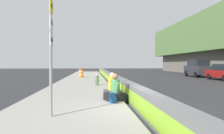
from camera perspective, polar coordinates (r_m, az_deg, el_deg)
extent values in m
plane|color=#2B2B2D|center=(8.18, 7.81, -11.37)|extent=(160.00, 160.00, 0.00)
cube|color=gray|center=(8.01, -11.38, -11.12)|extent=(80.00, 4.40, 0.14)
cube|color=slate|center=(8.10, 7.81, -8.43)|extent=(76.00, 0.44, 0.85)
cube|color=#8CC62D|center=(8.06, 6.23, -8.78)|extent=(74.48, 0.01, 0.54)
cylinder|color=gray|center=(6.99, -15.20, 2.56)|extent=(0.09, 0.09, 3.60)
cube|color=yellow|center=(7.19, -15.08, 14.60)|extent=(0.44, 0.02, 0.36)
cube|color=black|center=(7.19, -14.97, 14.61)|extent=(0.30, 0.01, 0.10)
cube|color=white|center=(7.08, -15.07, 10.67)|extent=(0.44, 0.02, 0.36)
cube|color=#1956AD|center=(7.08, -14.96, 10.68)|extent=(0.30, 0.01, 0.10)
cube|color=white|center=(7.02, -15.06, 6.65)|extent=(0.44, 0.02, 0.36)
cube|color=black|center=(7.01, -14.94, 6.65)|extent=(0.30, 0.01, 0.10)
cylinder|color=#47663D|center=(16.77, -3.80, -3.40)|extent=(0.24, 0.24, 0.72)
cone|color=gray|center=(16.75, -3.80, -1.90)|extent=(0.26, 0.26, 0.16)
cylinder|color=gray|center=(16.78, -3.21, -3.27)|extent=(0.10, 0.12, 0.10)
cylinder|color=gray|center=(16.77, -4.38, -3.28)|extent=(0.10, 0.12, 0.10)
cube|color=black|center=(9.90, 0.80, -7.48)|extent=(0.93, 1.01, 0.31)
cylinder|color=#4C8951|center=(9.84, 0.80, -4.87)|extent=(0.40, 0.40, 0.59)
sphere|color=#8E6647|center=(9.81, 0.80, -2.39)|extent=(0.26, 0.26, 0.26)
cylinder|color=#4C8951|center=(10.05, 0.30, -5.09)|extent=(0.33, 0.22, 0.52)
cylinder|color=#4C8951|center=(9.65, 1.32, -5.34)|extent=(0.33, 0.22, 0.52)
cube|color=#424247|center=(11.02, 0.08, -6.64)|extent=(0.71, 0.84, 0.31)
cylinder|color=gold|center=(10.97, 0.08, -4.30)|extent=(0.40, 0.40, 0.59)
sphere|color=beige|center=(10.94, 0.08, -2.08)|extent=(0.26, 0.26, 0.26)
cylinder|color=gold|center=(11.20, -0.02, -4.50)|extent=(0.30, 0.14, 0.52)
cylinder|color=gold|center=(10.76, 0.18, -4.72)|extent=(0.30, 0.14, 0.52)
cube|color=navy|center=(9.26, 0.11, -7.79)|extent=(0.32, 0.22, 0.40)
cube|color=navy|center=(9.29, 0.98, -8.14)|extent=(0.22, 0.06, 0.20)
cylinder|color=orange|center=(26.95, -7.83, -1.58)|extent=(0.52, 0.52, 0.95)
cylinder|color=white|center=(26.94, -7.83, -1.18)|extent=(0.54, 0.54, 0.10)
cylinder|color=white|center=(26.96, -7.83, -1.89)|extent=(0.54, 0.54, 0.10)
cube|color=maroon|center=(26.43, 26.47, -1.54)|extent=(4.55, 1.94, 0.72)
cylinder|color=black|center=(27.22, 23.28, -2.22)|extent=(0.67, 0.24, 0.66)
cylinder|color=black|center=(28.13, 26.32, -2.14)|extent=(0.67, 0.24, 0.66)
cube|color=#28282D|center=(32.03, 20.83, -0.69)|extent=(4.85, 2.05, 1.10)
cube|color=black|center=(31.92, 20.91, 1.01)|extent=(3.15, 1.81, 0.80)
cylinder|color=black|center=(33.09, 18.27, -1.59)|extent=(0.77, 0.24, 0.76)
cylinder|color=black|center=(33.82, 21.17, -1.55)|extent=(0.77, 0.24, 0.76)
cylinder|color=black|center=(30.27, 20.44, -1.81)|extent=(0.77, 0.24, 0.76)
cylinder|color=black|center=(31.06, 23.55, -1.76)|extent=(0.77, 0.24, 0.76)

